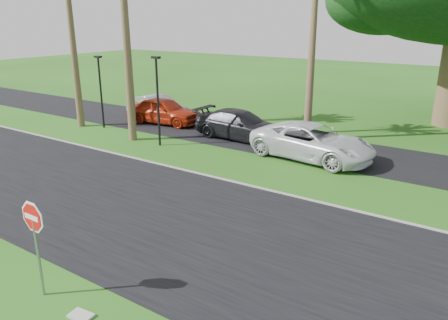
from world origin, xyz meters
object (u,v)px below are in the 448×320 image
car_red (164,111)px  stop_sign_near (34,230)px  car_minivan (312,142)px  car_dark (240,125)px  car_silver (158,108)px

car_red → stop_sign_near: bearing=-155.4°
stop_sign_near → car_minivan: size_ratio=0.44×
car_minivan → car_red: bearing=87.6°
car_red → car_dark: bearing=-101.2°
car_dark → stop_sign_near: bearing=-165.6°
stop_sign_near → car_dark: (-3.66, 15.00, -0.99)m
stop_sign_near → car_silver: bearing=123.6°
car_red → car_minivan: same height
car_red → car_silver: bearing=52.7°
car_red → car_minivan: size_ratio=0.82×
stop_sign_near → car_red: (-9.61, 15.40, -0.95)m
stop_sign_near → car_minivan: stop_sign_near is taller
car_dark → car_minivan: 4.94m
car_silver → car_minivan: bearing=-93.0°
car_red → car_dark: 5.96m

